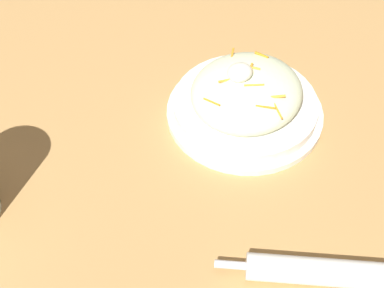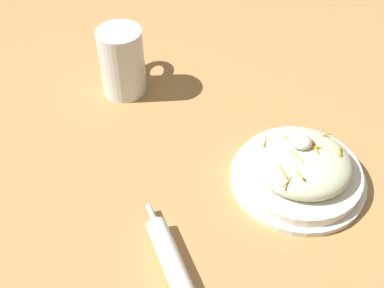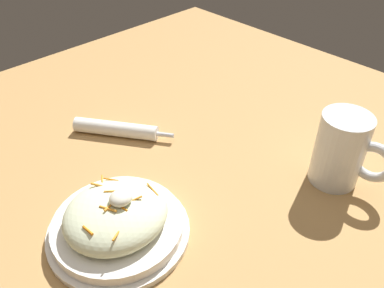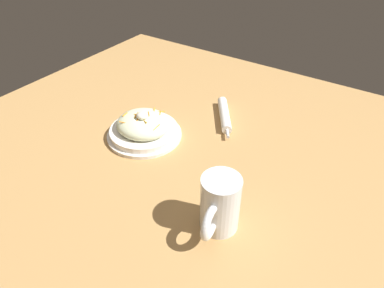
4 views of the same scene
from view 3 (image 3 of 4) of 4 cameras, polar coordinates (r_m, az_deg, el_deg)
name	(u,v)px [view 3 (image 3 of 4)]	position (r m, az deg, el deg)	size (l,w,h in m)	color
ground_plane	(190,207)	(0.70, -0.28, -8.95)	(1.43, 1.43, 0.00)	#B2844C
salad_plate	(117,220)	(0.64, -10.64, -10.66)	(0.23, 0.23, 0.09)	white
beer_mug	(341,154)	(0.75, 20.47, -1.29)	(0.09, 0.14, 0.14)	white
napkin_roll	(117,129)	(0.86, -10.72, 2.13)	(0.14, 0.19, 0.03)	white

